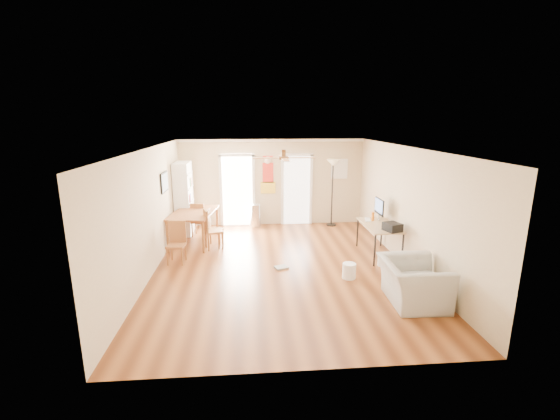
{
  "coord_description": "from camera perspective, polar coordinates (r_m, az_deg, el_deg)",
  "views": [
    {
      "loc": [
        -0.69,
        -7.68,
        3.18
      ],
      "look_at": [
        0.0,
        0.6,
        1.15
      ],
      "focal_mm": 24.0,
      "sensor_mm": 36.0,
      "label": 1
    }
  ],
  "objects": [
    {
      "name": "computer_desk",
      "position": [
        9.21,
        14.77,
        -4.43
      ],
      "size": [
        0.71,
        1.42,
        0.76
      ],
      "primitive_type": null,
      "color": "tan",
      "rests_on": "floor"
    },
    {
      "name": "keyboard",
      "position": [
        9.46,
        13.2,
        -1.42
      ],
      "size": [
        0.21,
        0.4,
        0.01
      ],
      "primitive_type": "cube",
      "rotation": [
        0.0,
        0.0,
        -0.23
      ],
      "color": "silver",
      "rests_on": "computer_desk"
    },
    {
      "name": "wall_right",
      "position": [
        8.62,
        18.89,
        0.38
      ],
      "size": [
        0.04,
        7.0,
        2.6
      ],
      "primitive_type": null,
      "color": "beige",
      "rests_on": "floor"
    },
    {
      "name": "wastebasket_b",
      "position": [
        8.67,
        15.42,
        -7.36
      ],
      "size": [
        0.28,
        0.28,
        0.27
      ],
      "primitive_type": "cylinder",
      "rotation": [
        0.0,
        0.0,
        -0.24
      ],
      "color": "silver",
      "rests_on": "floor"
    },
    {
      "name": "dining_table",
      "position": [
        10.05,
        -12.94,
        -2.58
      ],
      "size": [
        1.22,
        1.79,
        0.83
      ],
      "primitive_type": null,
      "rotation": [
        0.0,
        0.0,
        -0.14
      ],
      "color": "#915A2E",
      "rests_on": "floor"
    },
    {
      "name": "wall_left",
      "position": [
        8.17,
        -19.24,
        -0.35
      ],
      "size": [
        0.04,
        7.0,
        2.6
      ],
      "primitive_type": null,
      "color": "beige",
      "rests_on": "floor"
    },
    {
      "name": "kitchen_doorway",
      "position": [
        11.37,
        -6.5,
        2.85
      ],
      "size": [
        0.9,
        0.1,
        2.1
      ],
      "primitive_type": null,
      "color": "white",
      "rests_on": "wall_back"
    },
    {
      "name": "crown_molding",
      "position": [
        7.73,
        0.37,
        9.14
      ],
      "size": [
        5.5,
        7.0,
        0.08
      ],
      "primitive_type": null,
      "color": "white",
      "rests_on": "wall_back"
    },
    {
      "name": "printer",
      "position": [
        8.64,
        16.76,
        -2.5
      ],
      "size": [
        0.41,
        0.44,
        0.19
      ],
      "primitive_type": "cube",
      "rotation": [
        0.0,
        0.0,
        0.33
      ],
      "color": "black",
      "rests_on": "computer_desk"
    },
    {
      "name": "dining_chair_far",
      "position": [
        10.59,
        -12.18,
        -1.39
      ],
      "size": [
        0.45,
        0.45,
        0.95
      ],
      "primitive_type": null,
      "rotation": [
        0.0,
        0.0,
        2.96
      ],
      "color": "#AD6E38",
      "rests_on": "floor"
    },
    {
      "name": "floor_cloth",
      "position": [
        8.27,
        0.19,
        -8.74
      ],
      "size": [
        0.33,
        0.3,
        0.04
      ],
      "primitive_type": "cube",
      "rotation": [
        0.0,
        0.0,
        0.36
      ],
      "color": "gray",
      "rests_on": "floor"
    },
    {
      "name": "ac_grille",
      "position": [
        11.57,
        9.03,
        6.22
      ],
      "size": [
        0.5,
        0.04,
        0.6
      ],
      "primitive_type": "cube",
      "color": "white",
      "rests_on": "wall_back"
    },
    {
      "name": "bookshelf",
      "position": [
        10.81,
        -14.45,
        1.72
      ],
      "size": [
        0.64,
        0.99,
        2.02
      ],
      "primitive_type": null,
      "rotation": [
        0.0,
        0.0,
        -0.29
      ],
      "color": "white",
      "rests_on": "floor"
    },
    {
      "name": "bathroom_doorway",
      "position": [
        11.45,
        2.55,
        3.0
      ],
      "size": [
        0.8,
        0.1,
        2.1
      ],
      "primitive_type": null,
      "color": "white",
      "rests_on": "wall_back"
    },
    {
      "name": "ceiling",
      "position": [
        7.73,
        0.37,
        9.43
      ],
      "size": [
        5.5,
        7.0,
        0.0
      ],
      "primitive_type": null,
      "color": "silver",
      "rests_on": "floor"
    },
    {
      "name": "wastebasket_a",
      "position": [
        7.86,
        10.49,
        -9.1
      ],
      "size": [
        0.34,
        0.34,
        0.32
      ],
      "primitive_type": "cylinder",
      "rotation": [
        0.0,
        0.0,
        0.31
      ],
      "color": "white",
      "rests_on": "floor"
    },
    {
      "name": "wall_front",
      "position": [
        4.63,
        4.26,
        -10.25
      ],
      "size": [
        5.5,
        0.04,
        2.6
      ],
      "primitive_type": null,
      "color": "beige",
      "rests_on": "floor"
    },
    {
      "name": "armchair",
      "position": [
        7.1,
        19.6,
        -10.35
      ],
      "size": [
        1.06,
        1.2,
        0.76
      ],
      "primitive_type": "imported",
      "rotation": [
        0.0,
        0.0,
        1.54
      ],
      "color": "#ACADA7",
      "rests_on": "floor"
    },
    {
      "name": "ceiling_fan",
      "position": [
        7.45,
        0.58,
        7.96
      ],
      "size": [
        1.24,
        1.24,
        0.2
      ],
      "primitive_type": null,
      "color": "#593819",
      "rests_on": "ceiling"
    },
    {
      "name": "dining_chair_right_a",
      "position": [
        9.64,
        -10.0,
        -2.76
      ],
      "size": [
        0.48,
        0.48,
        0.95
      ],
      "primitive_type": null,
      "rotation": [
        0.0,
        0.0,
        1.33
      ],
      "color": "#A36834",
      "rests_on": "floor"
    },
    {
      "name": "dining_chair_right_b",
      "position": [
        9.5,
        -10.08,
        -2.87
      ],
      "size": [
        0.52,
        0.52,
        1.0
      ],
      "primitive_type": null,
      "rotation": [
        0.0,
        0.0,
        1.87
      ],
      "color": "#A06333",
      "rests_on": "floor"
    },
    {
      "name": "dining_chair_near",
      "position": [
        8.73,
        -15.56,
        -4.9
      ],
      "size": [
        0.42,
        0.42,
        0.93
      ],
      "primitive_type": null,
      "rotation": [
        0.0,
        0.0,
        -0.1
      ],
      "color": "#955730",
      "rests_on": "floor"
    },
    {
      "name": "wall_back",
      "position": [
        11.35,
        -1.21,
        4.2
      ],
      "size": [
        5.5,
        0.04,
        2.6
      ],
      "primitive_type": null,
      "color": "beige",
      "rests_on": "floor"
    },
    {
      "name": "wall_decal",
      "position": [
        11.29,
        -1.85,
        5.43
      ],
      "size": [
        0.46,
        0.03,
        1.1
      ],
      "primitive_type": "cube",
      "color": "red",
      "rests_on": "wall_back"
    },
    {
      "name": "imac",
      "position": [
        9.46,
        14.88,
        0.1
      ],
      "size": [
        0.15,
        0.58,
        0.53
      ],
      "primitive_type": null,
      "rotation": [
        0.0,
        0.0,
        0.13
      ],
      "color": "black",
      "rests_on": "computer_desk"
    },
    {
      "name": "floor",
      "position": [
        8.34,
        0.34,
        -8.69
      ],
      "size": [
        7.0,
        7.0,
        0.0
      ],
      "primitive_type": "plane",
      "color": "brown",
      "rests_on": "ground"
    },
    {
      "name": "torchiere_lamp",
      "position": [
        11.36,
        7.96,
        2.58
      ],
      "size": [
        0.43,
        0.43,
        2.02
      ],
      "primitive_type": null,
      "rotation": [
        0.0,
        0.0,
        0.15
      ],
      "color": "black",
      "rests_on": "floor"
    },
    {
      "name": "trash_can",
      "position": [
        11.27,
        -3.8,
        -0.84
      ],
      "size": [
        0.36,
        0.36,
        0.7
      ],
      "primitive_type": "cylinder",
      "rotation": [
        0.0,
        0.0,
        -0.14
      ],
      "color": "silver",
      "rests_on": "floor"
    },
    {
      "name": "framed_poster",
      "position": [
        9.42,
        -17.22,
        4.08
      ],
      "size": [
        0.04,
        0.66,
        0.48
      ],
      "primitive_type": "cube",
      "color": "black",
      "rests_on": "wall_left"
    },
    {
      "name": "orange_bottle",
      "position": [
        9.39,
        13.97,
        -0.95
      ],
      "size": [
        0.07,
        0.07,
        0.21
      ],
      "primitive_type": "cylinder",
      "rotation": [
        0.0,
        0.0,
        0.0
      ],
      "color": "orange",
      "rests_on": "computer_desk"
    }
  ]
}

